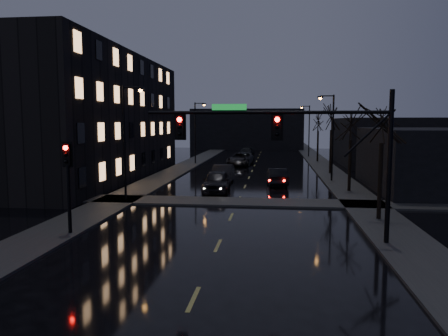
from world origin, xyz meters
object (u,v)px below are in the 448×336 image
(oncoming_car_b, at_px, (223,174))
(oncoming_car_c, at_px, (240,159))
(oncoming_car_d, at_px, (246,153))
(oncoming_car_a, at_px, (216,181))
(lead_car, at_px, (277,177))

(oncoming_car_b, distance_m, oncoming_car_c, 15.87)
(oncoming_car_d, bearing_deg, oncoming_car_a, -87.45)
(oncoming_car_b, bearing_deg, oncoming_car_c, 88.87)
(oncoming_car_c, height_order, oncoming_car_d, oncoming_car_c)
(oncoming_car_a, bearing_deg, oncoming_car_d, 86.98)
(oncoming_car_c, bearing_deg, oncoming_car_d, 96.97)
(oncoming_car_c, xyz_separation_m, oncoming_car_d, (0.01, 11.41, -0.05))
(oncoming_car_d, bearing_deg, oncoming_car_b, -87.82)
(oncoming_car_b, height_order, oncoming_car_c, oncoming_car_b)
(oncoming_car_a, height_order, oncoming_car_c, oncoming_car_a)
(oncoming_car_d, height_order, lead_car, oncoming_car_d)
(oncoming_car_a, relative_size, oncoming_car_d, 0.95)
(oncoming_car_a, distance_m, oncoming_car_b, 5.27)
(oncoming_car_a, xyz_separation_m, lead_car, (4.76, 4.39, -0.11))
(oncoming_car_c, height_order, lead_car, oncoming_car_c)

